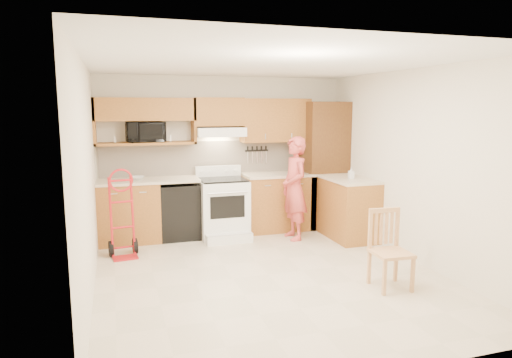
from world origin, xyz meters
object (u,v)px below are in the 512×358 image
dining_chair (391,250)px  microwave (145,132)px  hand_truck (123,218)px  person (294,188)px  range (224,203)px

dining_chair → microwave: bearing=133.3°
microwave → dining_chair: size_ratio=0.63×
hand_truck → microwave: bearing=59.0°
microwave → person: bearing=-24.7°
hand_truck → dining_chair: (2.82, -2.02, -0.10)m
person → dining_chair: person is taller
microwave → range: 1.61m
range → microwave: bearing=163.3°
range → person: person is taller
microwave → dining_chair: (2.42, -2.88, -1.20)m
range → hand_truck: 1.61m
microwave → hand_truck: bearing=-120.2°
microwave → person: size_ratio=0.35×
person → hand_truck: 2.55m
hand_truck → dining_chair: size_ratio=1.24×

